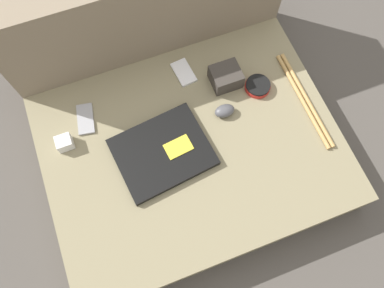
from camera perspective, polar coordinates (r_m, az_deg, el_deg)
The scene contains 11 objects.
ground_plane at distance 1.43m, azimuth 0.00°, elevation -2.37°, with size 8.00×8.00×0.00m, color #4C4742.
couch_seat at distance 1.36m, azimuth 0.00°, elevation -1.40°, with size 1.02×0.78×0.15m.
couch_backrest at distance 1.45m, azimuth -7.34°, elevation 18.50°, with size 1.02×0.20×0.50m.
laptop at distance 1.28m, azimuth -4.49°, elevation -1.24°, with size 0.34×0.29×0.03m.
computer_mouse at distance 1.33m, azimuth 4.99°, elevation 5.05°, with size 0.07×0.05×0.04m.
speaker_puck at distance 1.40m, azimuth 9.99°, elevation 8.68°, with size 0.09×0.09×0.03m.
phone_silver at distance 1.38m, azimuth -15.92°, elevation 3.69°, with size 0.08×0.13×0.01m.
phone_black at distance 1.42m, azimuth -1.28°, elevation 10.85°, with size 0.07×0.11×0.01m.
camera_pouch at distance 1.38m, azimuth 5.16°, elevation 10.16°, with size 0.10×0.09×0.07m.
charger_brick at distance 1.35m, azimuth -18.85°, elevation 0.18°, with size 0.05×0.05×0.04m.
drumstick_pair at distance 1.42m, azimuth 16.75°, elevation 6.54°, with size 0.03×0.40×0.01m.
Camera 1 is at (-0.16, -0.42, 1.36)m, focal length 35.00 mm.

